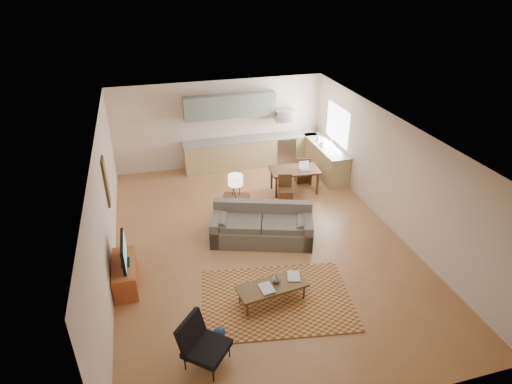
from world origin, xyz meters
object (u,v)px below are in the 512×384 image
object	(u,v)px
tv_credenza	(125,274)
dining_table	(294,180)
sofa	(262,225)
armchair	(207,345)
console_table	(236,209)
coffee_table	(272,293)

from	to	relation	value
tv_credenza	dining_table	size ratio (longest dim) A/B	0.86
sofa	armchair	size ratio (longest dim) A/B	2.91
sofa	armchair	xyz separation A→B (m)	(-1.82, -3.14, -0.00)
armchair	console_table	xyz separation A→B (m)	(1.42, 4.06, -0.05)
sofa	coffee_table	size ratio (longest dim) A/B	1.80
coffee_table	tv_credenza	size ratio (longest dim) A/B	1.15
coffee_table	armchair	xyz separation A→B (m)	(-1.43, -1.10, 0.21)
tv_credenza	armchair	bearing A→B (deg)	-61.79
console_table	dining_table	distance (m)	2.27
sofa	coffee_table	distance (m)	2.08
coffee_table	dining_table	world-z (taller)	dining_table
tv_credenza	dining_table	xyz separation A→B (m)	(4.63, 2.89, 0.07)
sofa	dining_table	size ratio (longest dim) A/B	1.79
tv_credenza	dining_table	distance (m)	5.45
coffee_table	console_table	xyz separation A→B (m)	(-0.01, 2.96, 0.17)
sofa	armchair	world-z (taller)	sofa
dining_table	console_table	bearing A→B (deg)	-144.79
coffee_table	console_table	distance (m)	2.97
coffee_table	armchair	distance (m)	1.82
console_table	armchair	bearing A→B (deg)	-86.96
console_table	coffee_table	bearing A→B (deg)	-67.44
console_table	dining_table	xyz separation A→B (m)	(1.95, 1.17, -0.03)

